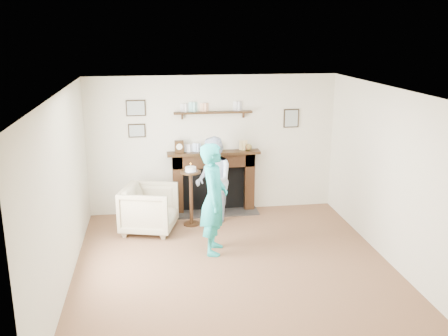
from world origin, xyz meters
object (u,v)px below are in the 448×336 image
at_px(pedestal_table, 191,187).
at_px(armchair, 150,231).
at_px(man, 214,221).
at_px(woman, 214,251).

bearing_deg(pedestal_table, armchair, -166.04).
distance_m(armchair, man, 1.15).
relative_size(armchair, pedestal_table, 0.78).
distance_m(man, woman, 1.24).
relative_size(armchair, woman, 0.51).
xyz_separation_m(man, woman, (-0.15, -1.24, 0.00)).
relative_size(man, pedestal_table, 1.37).
height_order(man, woman, woman).
relative_size(woman, pedestal_table, 1.53).
height_order(man, pedestal_table, pedestal_table).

